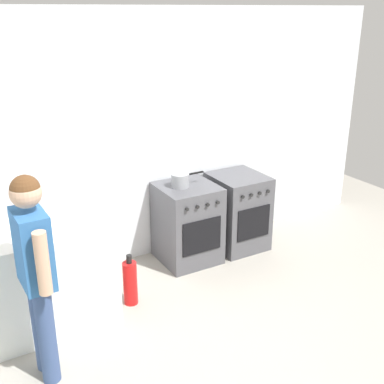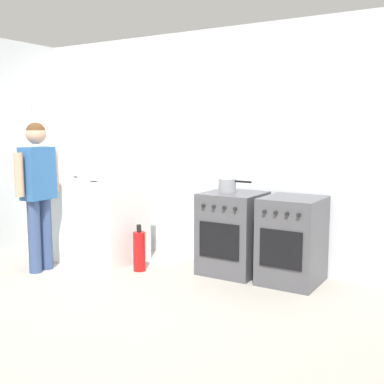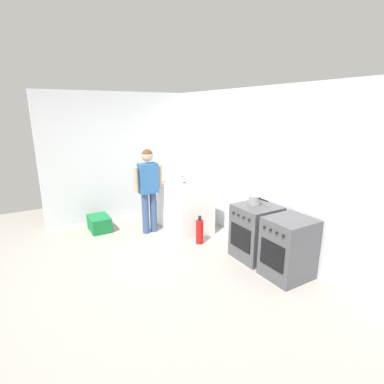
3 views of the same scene
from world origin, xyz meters
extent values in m
plane|color=gray|center=(0.00, 0.00, 0.00)|extent=(8.00, 8.00, 0.00)
cube|color=silver|center=(0.00, 1.95, 1.30)|extent=(6.00, 0.10, 2.60)
cube|color=white|center=(-1.35, 1.20, 0.45)|extent=(1.30, 0.70, 0.90)
cube|color=#4C4C51|center=(0.35, 1.58, 0.42)|extent=(0.59, 0.60, 0.85)
cube|color=black|center=(0.35, 1.27, 0.40)|extent=(0.44, 0.01, 0.36)
cylinder|color=black|center=(0.22, 1.46, 0.85)|extent=(0.19, 0.19, 0.01)
cylinder|color=black|center=(0.48, 1.46, 0.85)|extent=(0.19, 0.19, 0.01)
cylinder|color=black|center=(0.22, 1.70, 0.85)|extent=(0.19, 0.19, 0.01)
cylinder|color=black|center=(0.48, 1.70, 0.85)|extent=(0.19, 0.19, 0.01)
cylinder|color=black|center=(0.17, 1.26, 0.74)|extent=(0.04, 0.02, 0.04)
cylinder|color=black|center=(0.29, 1.26, 0.74)|extent=(0.04, 0.02, 0.04)
cylinder|color=black|center=(0.41, 1.26, 0.74)|extent=(0.04, 0.02, 0.04)
cylinder|color=black|center=(0.53, 1.26, 0.74)|extent=(0.04, 0.02, 0.04)
cube|color=#4C4C51|center=(1.00, 1.58, 0.42)|extent=(0.55, 0.60, 0.85)
cube|color=black|center=(1.00, 1.27, 0.40)|extent=(0.41, 0.01, 0.36)
cylinder|color=black|center=(0.88, 1.46, 0.85)|extent=(0.18, 0.18, 0.01)
cylinder|color=black|center=(1.12, 1.46, 0.85)|extent=(0.18, 0.18, 0.01)
cylinder|color=black|center=(0.88, 1.70, 0.85)|extent=(0.18, 0.18, 0.01)
cylinder|color=black|center=(1.12, 1.70, 0.85)|extent=(0.18, 0.18, 0.01)
cylinder|color=black|center=(0.84, 1.26, 0.74)|extent=(0.04, 0.02, 0.04)
cylinder|color=black|center=(0.95, 1.26, 0.74)|extent=(0.04, 0.02, 0.04)
cylinder|color=black|center=(1.06, 1.26, 0.74)|extent=(0.04, 0.02, 0.04)
cylinder|color=black|center=(1.17, 1.26, 0.74)|extent=(0.04, 0.02, 0.04)
cylinder|color=gray|center=(0.27, 1.59, 0.92)|extent=(0.19, 0.19, 0.14)
cylinder|color=black|center=(0.46, 1.59, 0.97)|extent=(0.18, 0.02, 0.02)
cube|color=silver|center=(-1.17, 1.24, 0.90)|extent=(0.10, 0.03, 0.01)
cube|color=black|center=(-1.28, 1.24, 0.91)|extent=(0.11, 0.03, 0.01)
cube|color=silver|center=(-1.70, 1.41, 0.90)|extent=(0.14, 0.10, 0.01)
cube|color=black|center=(-1.80, 1.48, 0.91)|extent=(0.11, 0.08, 0.01)
cylinder|color=#384C7A|center=(-1.42, 0.47, 0.39)|extent=(0.13, 0.13, 0.77)
cylinder|color=#384C7A|center=(-1.42, 0.63, 0.39)|extent=(0.13, 0.13, 0.77)
cube|color=#2D609E|center=(-1.42, 0.55, 1.05)|extent=(0.21, 0.35, 0.55)
cylinder|color=tan|center=(-1.41, 0.31, 1.05)|extent=(0.09, 0.09, 0.44)
cylinder|color=tan|center=(-1.43, 0.79, 1.05)|extent=(0.09, 0.09, 0.44)
sphere|color=tan|center=(-1.42, 0.55, 1.46)|extent=(0.21, 0.21, 0.21)
sphere|color=brown|center=(-1.42, 0.55, 1.48)|extent=(0.20, 0.20, 0.20)
cylinder|color=red|center=(-0.52, 1.10, 0.21)|extent=(0.13, 0.13, 0.42)
cylinder|color=black|center=(-0.52, 1.10, 0.46)|extent=(0.05, 0.05, 0.08)
cube|color=white|center=(-2.30, 1.68, 1.00)|extent=(0.48, 0.44, 2.00)
camera|label=1|loc=(-1.92, -2.50, 2.57)|focal=45.00mm
camera|label=2|loc=(2.58, -2.86, 1.52)|focal=45.00mm
camera|label=3|loc=(3.55, -1.45, 2.26)|focal=28.00mm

